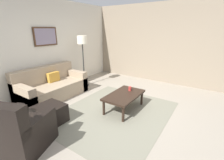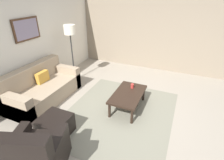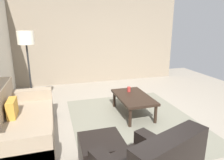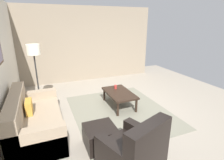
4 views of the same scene
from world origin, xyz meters
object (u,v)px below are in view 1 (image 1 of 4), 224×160
(lamp_standing, at_px, (82,45))
(coffee_table, at_px, (124,96))
(ottoman, at_px, (50,114))
(armchair_leather, at_px, (18,134))
(framed_artwork, at_px, (46,36))
(couch_main, at_px, (51,87))
(cup, at_px, (130,89))

(lamp_standing, bearing_deg, coffee_table, -109.94)
(ottoman, height_order, lamp_standing, lamp_standing)
(armchair_leather, height_order, ottoman, armchair_leather)
(ottoman, bearing_deg, framed_artwork, 52.91)
(armchair_leather, distance_m, coffee_table, 2.28)
(ottoman, bearing_deg, couch_main, 52.91)
(couch_main, xyz_separation_m, lamp_standing, (1.23, -0.17, 1.11))
(armchair_leather, relative_size, coffee_table, 0.93)
(ottoman, relative_size, lamp_standing, 0.33)
(armchair_leather, bearing_deg, ottoman, 20.17)
(cup, relative_size, lamp_standing, 0.06)
(cup, bearing_deg, armchair_leather, 163.15)
(armchair_leather, relative_size, lamp_standing, 0.60)
(coffee_table, relative_size, cup, 10.16)
(couch_main, bearing_deg, framed_artwork, 52.91)
(ottoman, relative_size, framed_artwork, 0.74)
(armchair_leather, bearing_deg, coffee_table, -18.68)
(lamp_standing, bearing_deg, cup, -102.62)
(couch_main, bearing_deg, armchair_leather, -138.79)
(cup, distance_m, lamp_standing, 2.28)
(armchair_leather, xyz_separation_m, lamp_standing, (2.89, 1.29, 1.10))
(couch_main, height_order, coffee_table, couch_main)
(couch_main, distance_m, cup, 2.33)
(lamp_standing, bearing_deg, ottoman, -154.65)
(cup, bearing_deg, framed_artwork, 99.82)
(armchair_leather, height_order, lamp_standing, lamp_standing)
(framed_artwork, bearing_deg, cup, -80.18)
(armchair_leather, relative_size, ottoman, 1.83)
(ottoman, bearing_deg, lamp_standing, 25.35)
(couch_main, height_order, ottoman, couch_main)
(coffee_table, bearing_deg, couch_main, 102.93)
(armchair_leather, height_order, coffee_table, armchair_leather)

